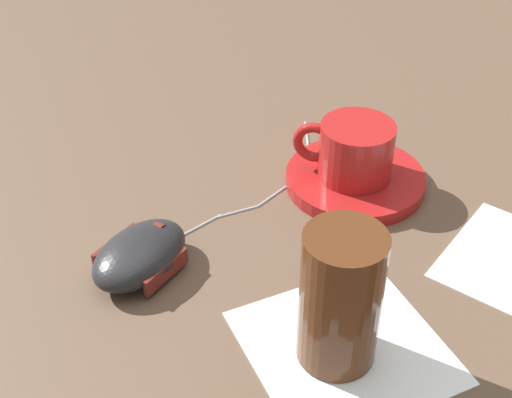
% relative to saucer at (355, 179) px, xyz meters
% --- Properties ---
extents(ground_plane, '(3.00, 3.00, 0.00)m').
position_rel_saucer_xyz_m(ground_plane, '(-0.13, -0.05, -0.01)').
color(ground_plane, brown).
extents(saucer, '(0.14, 0.14, 0.01)m').
position_rel_saucer_xyz_m(saucer, '(0.00, 0.00, 0.00)').
color(saucer, maroon).
rests_on(saucer, ground).
extents(coffee_cup, '(0.07, 0.10, 0.06)m').
position_rel_saucer_xyz_m(coffee_cup, '(-0.00, 0.00, 0.04)').
color(coffee_cup, maroon).
rests_on(coffee_cup, saucer).
extents(computer_mouse, '(0.10, 0.08, 0.04)m').
position_rel_saucer_xyz_m(computer_mouse, '(-0.23, 0.06, 0.01)').
color(computer_mouse, black).
rests_on(computer_mouse, ground).
extents(mouse_cable, '(0.24, 0.07, 0.00)m').
position_rel_saucer_xyz_m(mouse_cable, '(-0.05, 0.07, -0.01)').
color(mouse_cable, gray).
rests_on(mouse_cable, ground).
extents(napkin_under_glass, '(0.19, 0.19, 0.00)m').
position_rel_saucer_xyz_m(napkin_under_glass, '(-0.18, -0.12, -0.01)').
color(napkin_under_glass, white).
rests_on(napkin_under_glass, ground).
extents(drinking_glass, '(0.06, 0.06, 0.11)m').
position_rel_saucer_xyz_m(drinking_glass, '(-0.19, -0.12, 0.05)').
color(drinking_glass, '#4C2814').
rests_on(drinking_glass, napkin_under_glass).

